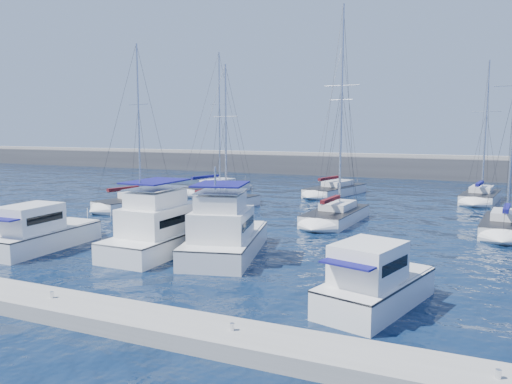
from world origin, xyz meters
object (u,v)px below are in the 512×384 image
at_px(motor_yacht_stbd_inner, 225,237).
at_px(sailboat_mid_e, 506,225).
at_px(sailboat_mid_a, 135,203).
at_px(sailboat_mid_b, 221,204).
at_px(motor_yacht_port_inner, 166,231).
at_px(motor_yacht_stbd_outer, 373,286).
at_px(motor_yacht_port_outer, 39,234).
at_px(sailboat_back_a, 215,188).
at_px(sailboat_back_b, 335,190).
at_px(sailboat_back_c, 481,197).
at_px(sailboat_mid_d, 336,215).

height_order(motor_yacht_stbd_inner, sailboat_mid_e, sailboat_mid_e).
xyz_separation_m(sailboat_mid_a, sailboat_mid_b, (7.40, 2.73, -0.04)).
xyz_separation_m(motor_yacht_port_inner, motor_yacht_stbd_outer, (13.29, -4.91, -0.19)).
distance_m(motor_yacht_port_outer, sailboat_back_a, 27.83).
distance_m(sailboat_mid_a, sailboat_mid_e, 30.50).
distance_m(motor_yacht_port_outer, sailboat_back_b, 33.24).
bearing_deg(sailboat_mid_b, motor_yacht_stbd_outer, -39.69).
height_order(motor_yacht_port_outer, motor_yacht_stbd_outer, same).
relative_size(motor_yacht_port_inner, sailboat_back_b, 0.60).
relative_size(motor_yacht_stbd_outer, sailboat_back_a, 0.41).
distance_m(motor_yacht_port_inner, sailboat_mid_b, 15.24).
xyz_separation_m(motor_yacht_port_inner, sailboat_back_b, (2.88, 28.71, -0.60)).
bearing_deg(sailboat_back_b, sailboat_back_a, -148.17).
xyz_separation_m(motor_yacht_stbd_outer, sailboat_mid_a, (-24.71, 16.87, -0.40)).
relative_size(motor_yacht_port_outer, sailboat_mid_b, 0.55).
xyz_separation_m(sailboat_mid_a, sailboat_back_c, (28.94, 17.37, -0.01)).
height_order(sailboat_mid_d, sailboat_back_c, sailboat_mid_d).
height_order(sailboat_mid_a, sailboat_back_a, sailboat_back_a).
relative_size(motor_yacht_stbd_outer, sailboat_mid_d, 0.39).
relative_size(sailboat_mid_a, sailboat_back_b, 0.90).
bearing_deg(sailboat_back_b, motor_yacht_port_inner, -81.17).
bearing_deg(motor_yacht_stbd_outer, sailboat_mid_a, 161.30).
height_order(motor_yacht_port_inner, sailboat_mid_b, sailboat_mid_b).
height_order(motor_yacht_port_outer, sailboat_mid_d, sailboat_mid_d).
height_order(motor_yacht_stbd_inner, sailboat_mid_b, sailboat_mid_b).
bearing_deg(sailboat_mid_b, motor_yacht_port_inner, -65.83).
bearing_deg(sailboat_back_b, sailboat_mid_e, -28.61).
relative_size(sailboat_back_a, sailboat_back_c, 1.12).
bearing_deg(motor_yacht_port_outer, motor_yacht_stbd_inner, 14.10).
height_order(sailboat_mid_a, sailboat_back_b, sailboat_back_b).
bearing_deg(motor_yacht_stbd_outer, sailboat_back_b, 122.82).
bearing_deg(sailboat_back_a, sailboat_back_b, 32.29).
relative_size(sailboat_mid_e, sailboat_back_a, 1.02).
bearing_deg(motor_yacht_port_inner, sailboat_mid_a, 134.48).
distance_m(sailboat_mid_d, sailboat_back_c, 19.42).
distance_m(motor_yacht_stbd_outer, sailboat_mid_b, 26.14).
bearing_deg(sailboat_mid_e, motor_yacht_port_inner, -139.15).
distance_m(motor_yacht_port_inner, sailboat_mid_e, 23.37).
distance_m(sailboat_mid_b, sailboat_back_c, 26.04).
height_order(motor_yacht_port_inner, sailboat_back_b, sailboat_back_b).
bearing_deg(sailboat_back_a, motor_yacht_stbd_inner, -45.41).
height_order(motor_yacht_stbd_inner, sailboat_back_c, sailboat_back_c).
relative_size(motor_yacht_port_inner, sailboat_mid_d, 0.59).
distance_m(motor_yacht_stbd_inner, sailboat_mid_b, 16.63).
bearing_deg(sailboat_mid_e, motor_yacht_port_outer, -142.29).
height_order(motor_yacht_port_inner, sailboat_mid_d, sailboat_mid_d).
distance_m(sailboat_back_a, sailboat_back_b, 13.54).
bearing_deg(motor_yacht_stbd_outer, sailboat_back_a, 143.87).
distance_m(sailboat_mid_b, sailboat_mid_d, 11.21).
xyz_separation_m(motor_yacht_port_outer, sailboat_mid_d, (14.18, 15.95, -0.39)).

